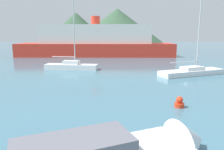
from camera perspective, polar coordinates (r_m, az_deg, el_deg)
The scene contains 6 objects.
sailboat_inner at distance 24.56m, azimuth 20.20°, elevation 0.99°, with size 7.64×4.19×10.64m.
sailboat_middle at distance 27.09m, azimuth -10.55°, elevation 2.50°, with size 6.57×2.68×10.99m.
ferry_distant at distance 43.22m, azimuth -4.27°, elevation 8.50°, with size 30.17×8.64×7.61m.
buoy_marker at distance 13.60m, azimuth 17.19°, elevation -6.93°, with size 0.57×0.57×0.66m.
hill_west at distance 107.25m, azimuth -9.35°, elevation 12.06°, with size 32.68×32.68×14.16m.
hill_central at distance 115.16m, azimuth 1.37°, elevation 12.80°, with size 47.05×47.05×16.97m.
Camera 1 is at (-1.37, -2.27, 4.28)m, focal length 35.00 mm.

